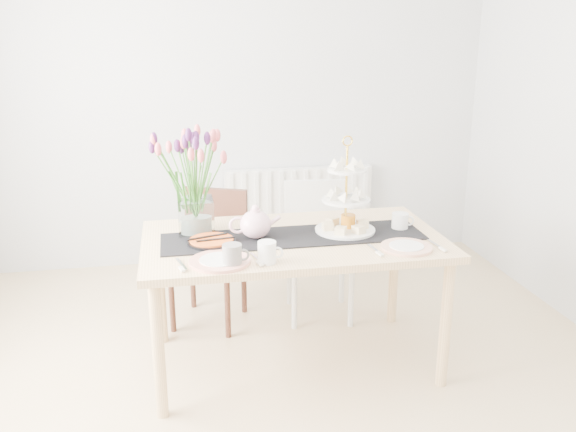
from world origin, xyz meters
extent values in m
plane|color=tan|center=(0.00, 0.00, 0.00)|extent=(4.50, 4.50, 0.00)
plane|color=#B5B8BA|center=(0.00, 2.25, 1.30)|extent=(4.00, 0.00, 4.00)
cube|color=white|center=(0.50, 2.19, 0.45)|extent=(1.20, 0.08, 0.60)
cube|color=tan|center=(0.12, 0.54, 0.73)|extent=(1.60, 0.90, 0.04)
cylinder|color=tan|center=(-0.61, 0.16, 0.35)|extent=(0.06, 0.06, 0.71)
cylinder|color=tan|center=(0.85, 0.16, 0.35)|extent=(0.06, 0.06, 0.71)
cylinder|color=tan|center=(-0.61, 0.92, 0.35)|extent=(0.06, 0.06, 0.71)
cylinder|color=tan|center=(0.85, 0.92, 0.35)|extent=(0.06, 0.06, 0.71)
cube|color=#391B14|center=(-0.31, 1.13, 0.43)|extent=(0.55, 0.55, 0.04)
cube|color=#391B14|center=(-0.24, 1.30, 0.64)|extent=(0.40, 0.20, 0.40)
cylinder|color=#391B14|center=(-0.54, 1.03, 0.20)|extent=(0.04, 0.04, 0.41)
cylinder|color=#391B14|center=(-0.21, 0.89, 0.20)|extent=(0.04, 0.04, 0.41)
cylinder|color=#391B14|center=(-0.40, 1.37, 0.20)|extent=(0.04, 0.04, 0.41)
cylinder|color=#391B14|center=(-0.07, 1.22, 0.20)|extent=(0.04, 0.04, 0.41)
cube|color=silver|center=(0.41, 1.09, 0.44)|extent=(0.48, 0.48, 0.04)
cube|color=silver|center=(0.43, 1.28, 0.67)|extent=(0.43, 0.09, 0.41)
cylinder|color=silver|center=(0.21, 0.93, 0.21)|extent=(0.04, 0.04, 0.42)
cylinder|color=silver|center=(0.57, 0.89, 0.21)|extent=(0.04, 0.04, 0.42)
cylinder|color=silver|center=(0.25, 1.29, 0.21)|extent=(0.04, 0.04, 0.42)
cylinder|color=silver|center=(0.61, 1.25, 0.21)|extent=(0.04, 0.04, 0.42)
cube|color=black|center=(0.12, 0.54, 0.75)|extent=(1.40, 0.35, 0.01)
cube|color=silver|center=(-0.38, 0.72, 0.84)|extent=(0.19, 0.19, 0.19)
cylinder|color=gold|center=(0.42, 0.56, 0.99)|extent=(0.01, 0.01, 0.48)
cylinder|color=white|center=(0.42, 0.56, 0.77)|extent=(0.33, 0.33, 0.01)
cylinder|color=white|center=(0.42, 0.56, 0.94)|extent=(0.26, 0.26, 0.01)
cylinder|color=white|center=(0.42, 0.56, 1.10)|extent=(0.21, 0.21, 0.01)
cylinder|color=white|center=(0.73, 0.56, 0.80)|extent=(0.11, 0.11, 0.09)
cylinder|color=black|center=(-0.32, 0.51, 0.76)|extent=(0.25, 0.25, 0.02)
cylinder|color=orange|center=(-0.32, 0.51, 0.78)|extent=(0.23, 0.23, 0.01)
cylinder|color=slate|center=(-0.24, 0.18, 0.80)|extent=(0.10, 0.10, 0.11)
cylinder|color=white|center=(-0.07, 0.20, 0.80)|extent=(0.11, 0.11, 0.11)
cylinder|color=orange|center=(0.44, 0.58, 0.80)|extent=(0.11, 0.11, 0.09)
cylinder|color=silver|center=(-0.30, 0.24, 0.76)|extent=(0.36, 0.36, 0.02)
cylinder|color=white|center=(0.65, 0.26, 0.76)|extent=(0.30, 0.30, 0.01)
camera|label=1|loc=(-0.49, -2.49, 1.82)|focal=38.00mm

